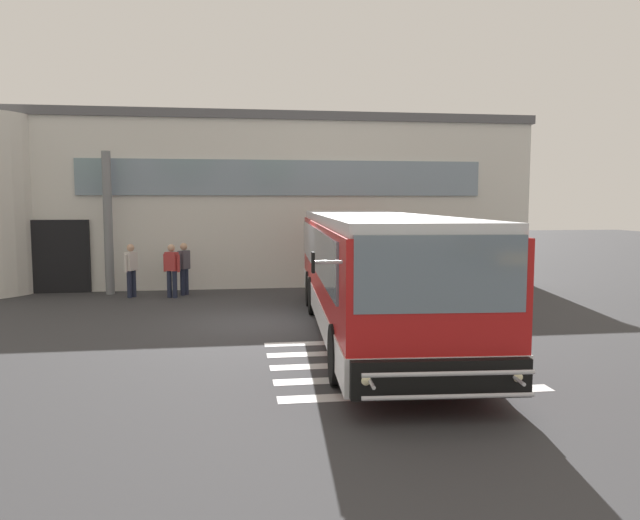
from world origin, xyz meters
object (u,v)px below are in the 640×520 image
at_px(entry_support_column, 108,223).
at_px(passenger_near_column, 131,268).
at_px(passenger_by_doorway, 172,268).
at_px(bus_main_foreground, 373,275).
at_px(safety_bollard_yellow, 383,283).
at_px(passenger_at_curb_edge, 184,266).

xyz_separation_m(entry_support_column, passenger_near_column, (0.80, -0.80, -1.37)).
distance_m(passenger_near_column, passenger_by_doorway, 1.29).
bearing_deg(bus_main_foreground, entry_support_column, 135.32).
distance_m(entry_support_column, safety_bollard_yellow, 9.01).
xyz_separation_m(passenger_near_column, safety_bollard_yellow, (7.83, -1.00, -0.48)).
bearing_deg(entry_support_column, safety_bollard_yellow, -11.78).
distance_m(entry_support_column, bus_main_foreground, 10.00).
bearing_deg(passenger_at_curb_edge, passenger_by_doorway, -122.24).
height_order(bus_main_foreground, safety_bollard_yellow, bus_main_foreground).
bearing_deg(safety_bollard_yellow, passenger_by_doorway, 173.60).
xyz_separation_m(passenger_by_doorway, passenger_at_curb_edge, (0.34, 0.53, 0.00)).
relative_size(passenger_by_doorway, safety_bollard_yellow, 1.86).
bearing_deg(passenger_near_column, passenger_by_doorway, -11.92).
bearing_deg(passenger_near_column, entry_support_column, 135.15).
relative_size(entry_support_column, bus_main_foreground, 0.38).
bearing_deg(safety_bollard_yellow, entry_support_column, 168.22).
relative_size(passenger_near_column, safety_bollard_yellow, 1.86).
height_order(entry_support_column, passenger_near_column, entry_support_column).
xyz_separation_m(bus_main_foreground, passenger_by_doorway, (-5.02, 5.94, -0.41)).
bearing_deg(passenger_by_doorway, entry_support_column, 152.77).
xyz_separation_m(passenger_at_curb_edge, safety_bollard_yellow, (6.23, -1.27, -0.48)).
xyz_separation_m(entry_support_column, safety_bollard_yellow, (8.63, -1.80, -1.85)).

